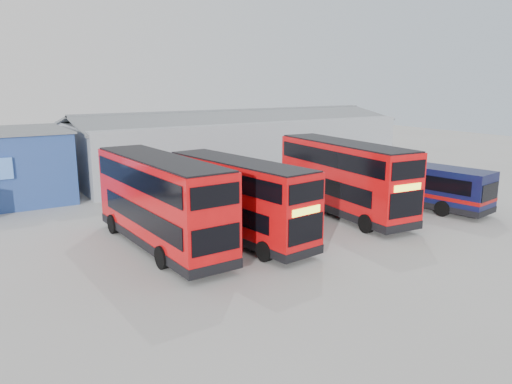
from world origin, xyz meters
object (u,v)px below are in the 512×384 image
object	(u,v)px
double_decker_left	(161,203)
single_decker_blue	(411,184)
maintenance_shed	(235,144)
double_decker_right	(344,179)
double_decker_centre	(239,200)

from	to	relation	value
double_decker_left	single_decker_blue	distance (m)	18.20
maintenance_shed	single_decker_blue	size ratio (longest dim) A/B	2.75
double_decker_right	single_decker_blue	size ratio (longest dim) A/B	1.02
double_decker_right	double_decker_left	bearing A→B (deg)	-175.79
double_decker_left	single_decker_blue	bearing A→B (deg)	175.61
double_decker_centre	single_decker_blue	world-z (taller)	double_decker_centre
double_decker_left	double_decker_centre	bearing A→B (deg)	165.16
maintenance_shed	double_decker_right	xyz separation A→B (m)	(-2.15, -17.86, -0.25)
maintenance_shed	single_decker_blue	xyz separation A→B (m)	(3.64, -18.38, -1.14)
double_decker_right	double_decker_centre	bearing A→B (deg)	-169.76
double_decker_left	double_decker_right	xyz separation A→B (m)	(12.38, -0.05, -0.01)
double_decker_right	single_decker_blue	world-z (taller)	double_decker_right
double_decker_centre	maintenance_shed	bearing A→B (deg)	53.81
single_decker_blue	maintenance_shed	bearing A→B (deg)	-88.44
double_decker_centre	double_decker_right	distance (m)	8.32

